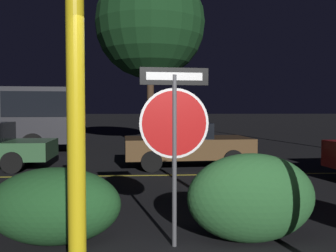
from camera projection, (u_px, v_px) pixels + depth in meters
road_center_stripe at (171, 175)px, 10.05m from camera, size 33.93×0.12×0.01m
stop_sign at (174, 123)px, 4.78m from camera, size 0.90×0.11×2.30m
yellow_pole_left at (76, 113)px, 2.96m from camera, size 0.14×0.14×3.50m
hedge_bush_1 at (55, 206)px, 4.93m from camera, size 1.74×1.05×1.01m
hedge_bush_2 at (251, 198)px, 4.99m from camera, size 1.72×0.88×1.19m
passing_car_2 at (186, 144)px, 11.55m from camera, size 4.01×2.20×1.36m
tree_0 at (150, 24)px, 17.03m from camera, size 4.99×4.99×8.15m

